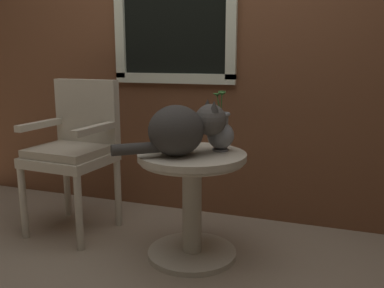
% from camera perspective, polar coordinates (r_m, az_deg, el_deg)
% --- Properties ---
extents(ground_plane, '(6.00, 6.00, 0.00)m').
position_cam_1_polar(ground_plane, '(2.47, -3.92, -15.00)').
color(ground_plane, gray).
extents(back_wall, '(4.00, 0.07, 2.60)m').
position_cam_1_polar(back_wall, '(2.92, 1.65, 15.54)').
color(back_wall, brown).
rests_on(back_wall, ground_plane).
extents(wicker_side_table, '(0.60, 0.60, 0.60)m').
position_cam_1_polar(wicker_side_table, '(2.32, -0.00, -6.17)').
color(wicker_side_table, '#B2A893').
rests_on(wicker_side_table, ground_plane).
extents(wicker_chair, '(0.50, 0.48, 0.98)m').
position_cam_1_polar(wicker_chair, '(2.76, -15.68, -0.05)').
color(wicker_chair, '#B2A893').
rests_on(wicker_chair, ground_plane).
extents(cat, '(0.52, 0.45, 0.29)m').
position_cam_1_polar(cat, '(2.18, -1.44, 2.09)').
color(cat, '#33302D').
rests_on(cat, wicker_side_table).
extents(pewter_vase_with_ivy, '(0.15, 0.15, 0.33)m').
position_cam_1_polar(pewter_vase_with_ivy, '(2.30, 3.96, 1.65)').
color(pewter_vase_with_ivy, slate).
rests_on(pewter_vase_with_ivy, wicker_side_table).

